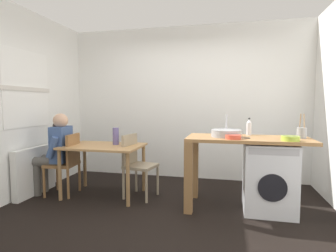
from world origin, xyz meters
The scene contains 18 objects.
ground_plane centered at (0.00, 0.00, 0.00)m, with size 5.46×5.46×0.00m, color black.
wall_back centered at (0.00, 1.75, 1.35)m, with size 4.60×0.10×2.70m, color white.
wall_window_side centered at (-2.15, 0.00, 1.35)m, with size 0.12×3.80×2.70m.
radiator centered at (-2.02, 0.30, 0.35)m, with size 0.10×0.80×0.70m, color white.
dining_table centered at (-1.00, 0.49, 0.64)m, with size 1.10×0.76×0.74m.
chair_person_seat centered at (-1.55, 0.39, 0.51)m, with size 0.44×0.44×0.90m.
chair_opposite centered at (-0.52, 0.55, 0.51)m, with size 0.46×0.46×0.90m.
seated_person centered at (-1.71, 0.38, 0.67)m, with size 0.52×0.53×1.20m.
kitchen_counter centered at (0.79, 0.41, 0.76)m, with size 1.50×0.68×0.92m.
washing_machine centered at (1.26, 0.41, 0.43)m, with size 0.60×0.61×0.86m.
sink_basin centered at (0.74, 0.41, 0.97)m, with size 0.38×0.38×0.09m, color #9EA0A5.
tap centered at (0.74, 0.59, 1.06)m, with size 0.02×0.02×0.28m, color #B2B2B7.
bottle_tall_green centered at (1.03, 0.67, 1.02)m, with size 0.07×0.07×0.23m.
mixing_bowl centered at (0.82, 0.21, 0.95)m, with size 0.19×0.19×0.05m.
utensil_crock centered at (1.63, 0.46, 0.99)m, with size 0.11×0.11×0.30m.
colander centered at (1.45, 0.19, 0.95)m, with size 0.20×0.20×0.06m.
vase centered at (-0.85, 0.59, 0.86)m, with size 0.09×0.09×0.25m, color slate.
scissors centered at (0.95, 0.31, 0.92)m, with size 0.15×0.06×0.01m.
Camera 1 is at (0.77, -3.06, 1.34)m, focal length 28.77 mm.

